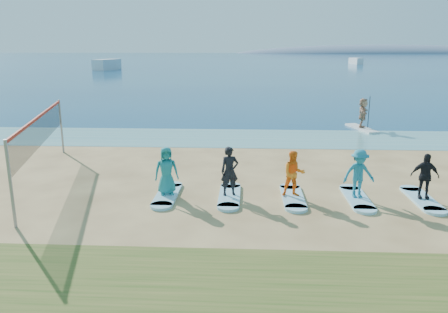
{
  "coord_description": "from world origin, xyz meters",
  "views": [
    {
      "loc": [
        0.54,
        -12.96,
        4.9
      ],
      "look_at": [
        -0.24,
        2.0,
        1.1
      ],
      "focal_mm": 35.0,
      "sensor_mm": 36.0,
      "label": 1
    }
  ],
  "objects_px": {
    "surfboard_3": "(357,198)",
    "surfboard_1": "(230,196)",
    "student_4": "(425,176)",
    "surfboard_4": "(422,199)",
    "boat_offshore_a": "(107,70)",
    "volleyball_net": "(41,130)",
    "student_0": "(166,171)",
    "student_2": "(294,174)",
    "paddleboard": "(362,128)",
    "surfboard_0": "(167,195)",
    "surfboard_2": "(293,197)",
    "student_3": "(359,174)",
    "paddleboarder": "(363,113)",
    "student_1": "(230,171)",
    "boat_offshore_b": "(356,64)"
  },
  "relations": [
    {
      "from": "surfboard_3",
      "to": "surfboard_1",
      "type": "bearing_deg",
      "value": 180.0
    },
    {
      "from": "surfboard_3",
      "to": "student_4",
      "type": "xyz_separation_m",
      "value": [
        2.1,
        0.0,
        0.79
      ]
    },
    {
      "from": "surfboard_4",
      "to": "surfboard_3",
      "type": "bearing_deg",
      "value": 180.0
    },
    {
      "from": "boat_offshore_a",
      "to": "surfboard_3",
      "type": "height_order",
      "value": "boat_offshore_a"
    },
    {
      "from": "volleyball_net",
      "to": "student_0",
      "type": "bearing_deg",
      "value": -17.72
    },
    {
      "from": "student_4",
      "to": "student_2",
      "type": "bearing_deg",
      "value": -171.71
    },
    {
      "from": "surfboard_1",
      "to": "paddleboard",
      "type": "bearing_deg",
      "value": 59.3
    },
    {
      "from": "paddleboard",
      "to": "boat_offshore_a",
      "type": "relative_size",
      "value": 0.42
    },
    {
      "from": "boat_offshore_a",
      "to": "surfboard_0",
      "type": "bearing_deg",
      "value": -56.87
    },
    {
      "from": "student_4",
      "to": "surfboard_0",
      "type": "bearing_deg",
      "value": -171.71
    },
    {
      "from": "paddleboard",
      "to": "surfboard_3",
      "type": "distance_m",
      "value": 13.07
    },
    {
      "from": "paddleboard",
      "to": "surfboard_0",
      "type": "distance_m",
      "value": 15.88
    },
    {
      "from": "student_0",
      "to": "volleyball_net",
      "type": "bearing_deg",
      "value": 145.81
    },
    {
      "from": "surfboard_2",
      "to": "student_3",
      "type": "bearing_deg",
      "value": 0.0
    },
    {
      "from": "boat_offshore_a",
      "to": "surfboard_1",
      "type": "xyz_separation_m",
      "value": [
        28.91,
        -78.22,
        0.04
      ]
    },
    {
      "from": "surfboard_1",
      "to": "boat_offshore_a",
      "type": "bearing_deg",
      "value": 110.28
    },
    {
      "from": "paddleboarder",
      "to": "surfboard_1",
      "type": "height_order",
      "value": "paddleboarder"
    },
    {
      "from": "surfboard_1",
      "to": "volleyball_net",
      "type": "bearing_deg",
      "value": 167.39
    },
    {
      "from": "volleyball_net",
      "to": "surfboard_3",
      "type": "relative_size",
      "value": 4.0
    },
    {
      "from": "student_1",
      "to": "student_3",
      "type": "xyz_separation_m",
      "value": [
        4.19,
        0.0,
        -0.02
      ]
    },
    {
      "from": "surfboard_1",
      "to": "student_3",
      "type": "bearing_deg",
      "value": 0.0
    },
    {
      "from": "surfboard_3",
      "to": "volleyball_net",
      "type": "bearing_deg",
      "value": 172.04
    },
    {
      "from": "boat_offshore_a",
      "to": "student_3",
      "type": "distance_m",
      "value": 84.94
    },
    {
      "from": "student_4",
      "to": "surfboard_4",
      "type": "bearing_deg",
      "value": 0.0
    },
    {
      "from": "student_1",
      "to": "surfboard_4",
      "type": "bearing_deg",
      "value": -15.1
    },
    {
      "from": "paddleboarder",
      "to": "surfboard_2",
      "type": "bearing_deg",
      "value": 173.29
    },
    {
      "from": "student_0",
      "to": "surfboard_0",
      "type": "bearing_deg",
      "value": 0.0
    },
    {
      "from": "student_0",
      "to": "surfboard_4",
      "type": "bearing_deg",
      "value": -16.47
    },
    {
      "from": "surfboard_0",
      "to": "surfboard_1",
      "type": "relative_size",
      "value": 1.0
    },
    {
      "from": "surfboard_0",
      "to": "surfboard_3",
      "type": "bearing_deg",
      "value": 0.0
    },
    {
      "from": "paddleboarder",
      "to": "surfboard_3",
      "type": "height_order",
      "value": "paddleboarder"
    },
    {
      "from": "surfboard_0",
      "to": "student_2",
      "type": "xyz_separation_m",
      "value": [
        4.19,
        0.0,
        0.8
      ]
    },
    {
      "from": "volleyball_net",
      "to": "boat_offshore_b",
      "type": "distance_m",
      "value": 116.0
    },
    {
      "from": "surfboard_3",
      "to": "surfboard_0",
      "type": "bearing_deg",
      "value": 180.0
    },
    {
      "from": "surfboard_1",
      "to": "surfboard_3",
      "type": "relative_size",
      "value": 1.0
    },
    {
      "from": "boat_offshore_a",
      "to": "student_3",
      "type": "xyz_separation_m",
      "value": [
        33.1,
        -78.22,
        0.89
      ]
    },
    {
      "from": "surfboard_2",
      "to": "student_4",
      "type": "distance_m",
      "value": 4.27
    },
    {
      "from": "paddleboarder",
      "to": "student_1",
      "type": "distance_m",
      "value": 14.71
    },
    {
      "from": "paddleboarder",
      "to": "surfboard_1",
      "type": "bearing_deg",
      "value": 165.75
    },
    {
      "from": "student_3",
      "to": "student_4",
      "type": "bearing_deg",
      "value": -8.63
    },
    {
      "from": "paddleboarder",
      "to": "student_2",
      "type": "xyz_separation_m",
      "value": [
        -5.41,
        -12.64,
        -0.15
      ]
    },
    {
      "from": "student_3",
      "to": "surfboard_1",
      "type": "bearing_deg",
      "value": 171.37
    },
    {
      "from": "student_1",
      "to": "paddleboard",
      "type": "bearing_deg",
      "value": 44.2
    },
    {
      "from": "surfboard_1",
      "to": "student_1",
      "type": "xyz_separation_m",
      "value": [
        0.0,
        0.0,
        0.86
      ]
    },
    {
      "from": "paddleboard",
      "to": "student_0",
      "type": "xyz_separation_m",
      "value": [
        -9.61,
        -12.64,
        0.83
      ]
    },
    {
      "from": "student_4",
      "to": "student_3",
      "type": "bearing_deg",
      "value": -171.71
    },
    {
      "from": "surfboard_3",
      "to": "student_3",
      "type": "bearing_deg",
      "value": 0.0
    },
    {
      "from": "surfboard_4",
      "to": "student_1",
      "type": "bearing_deg",
      "value": 180.0
    },
    {
      "from": "surfboard_1",
      "to": "student_2",
      "type": "bearing_deg",
      "value": 0.0
    },
    {
      "from": "surfboard_4",
      "to": "boat_offshore_b",
      "type": "bearing_deg",
      "value": 77.72
    }
  ]
}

